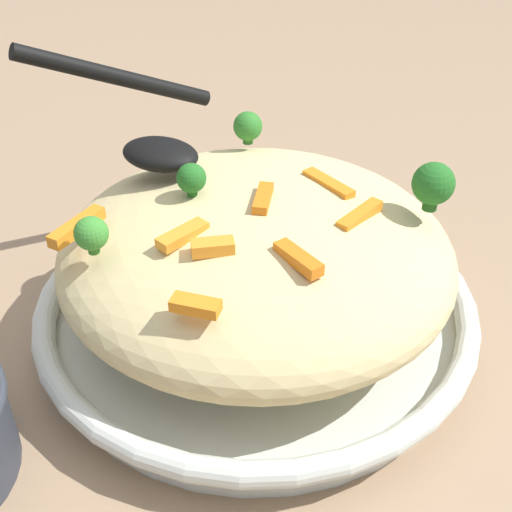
{
  "coord_description": "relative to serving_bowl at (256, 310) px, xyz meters",
  "views": [
    {
      "loc": [
        -0.16,
        0.34,
        0.34
      ],
      "look_at": [
        0.0,
        0.0,
        0.07
      ],
      "focal_mm": 47.94,
      "sensor_mm": 36.0,
      "label": 1
    }
  ],
  "objects": [
    {
      "name": "serving_bowl",
      "position": [
        0.0,
        0.0,
        0.0
      ],
      "size": [
        0.31,
        0.31,
        0.04
      ],
      "color": "silver",
      "rests_on": "ground_plane"
    },
    {
      "name": "broccoli_floret_3",
      "position": [
        0.05,
        -0.09,
        0.1
      ],
      "size": [
        0.02,
        0.02,
        0.02
      ],
      "color": "#296820",
      "rests_on": "pasta_mound"
    },
    {
      "name": "carrot_piece_2",
      "position": [
        -0.01,
        0.1,
        0.09
      ],
      "size": [
        0.03,
        0.01,
        0.01
      ],
      "primitive_type": "cube",
      "rotation": [
        0.0,
        0.0,
        3.3
      ],
      "color": "orange",
      "rests_on": "pasta_mound"
    },
    {
      "name": "carrot_piece_3",
      "position": [
        -0.01,
        0.0,
        0.09
      ],
      "size": [
        0.02,
        0.03,
        0.01
      ],
      "primitive_type": "cube",
      "rotation": [
        0.0,
        0.0,
        5.01
      ],
      "color": "orange",
      "rests_on": "pasta_mound"
    },
    {
      "name": "ground_plane",
      "position": [
        0.0,
        0.0,
        -0.02
      ],
      "size": [
        2.4,
        2.4,
        0.0
      ],
      "primitive_type": "plane",
      "color": "#9E7F60"
    },
    {
      "name": "pasta_mound",
      "position": [
        0.0,
        0.0,
        0.05
      ],
      "size": [
        0.27,
        0.26,
        0.08
      ],
      "primitive_type": "ellipsoid",
      "color": "#DBC689",
      "rests_on": "serving_bowl"
    },
    {
      "name": "carrot_piece_6",
      "position": [
        0.02,
        0.05,
        0.09
      ],
      "size": [
        0.02,
        0.04,
        0.01
      ],
      "primitive_type": "cube",
      "rotation": [
        0.0,
        0.0,
        1.25
      ],
      "color": "orange",
      "rests_on": "pasta_mound"
    },
    {
      "name": "carrot_piece_1",
      "position": [
        0.09,
        0.07,
        0.09
      ],
      "size": [
        0.01,
        0.04,
        0.01
      ],
      "primitive_type": "cube",
      "rotation": [
        0.0,
        0.0,
        1.5
      ],
      "color": "orange",
      "rests_on": "pasta_mound"
    },
    {
      "name": "carrot_piece_7",
      "position": [
        -0.03,
        -0.04,
        0.09
      ],
      "size": [
        0.04,
        0.03,
        0.01
      ],
      "primitive_type": "cube",
      "rotation": [
        0.0,
        0.0,
        2.68
      ],
      "color": "orange",
      "rests_on": "pasta_mound"
    },
    {
      "name": "broccoli_floret_0",
      "position": [
        0.07,
        0.08,
        0.1
      ],
      "size": [
        0.02,
        0.02,
        0.02
      ],
      "color": "#377928",
      "rests_on": "pasta_mound"
    },
    {
      "name": "serving_spoon",
      "position": [
        0.1,
        -0.03,
        0.11
      ],
      "size": [
        0.13,
        0.13,
        0.08
      ],
      "color": "black",
      "rests_on": "pasta_mound"
    },
    {
      "name": "carrot_piece_4",
      "position": [
        -0.06,
        -0.02,
        0.09
      ],
      "size": [
        0.02,
        0.04,
        0.01
      ],
      "primitive_type": "cube",
      "rotation": [
        0.0,
        0.0,
        4.45
      ],
      "color": "orange",
      "rests_on": "pasta_mound"
    },
    {
      "name": "carrot_piece_5",
      "position": [
        -0.05,
        0.05,
        0.09
      ],
      "size": [
        0.04,
        0.02,
        0.01
      ],
      "primitive_type": "cube",
      "rotation": [
        0.0,
        0.0,
        2.67
      ],
      "color": "orange",
      "rests_on": "pasta_mound"
    },
    {
      "name": "broccoli_floret_1",
      "position": [
        -0.1,
        -0.05,
        0.1
      ],
      "size": [
        0.03,
        0.03,
        0.03
      ],
      "color": "#205B1C",
      "rests_on": "pasta_mound"
    },
    {
      "name": "broccoli_floret_2",
      "position": [
        0.04,
        0.01,
        0.1
      ],
      "size": [
        0.02,
        0.02,
        0.02
      ],
      "color": "#205B1C",
      "rests_on": "pasta_mound"
    },
    {
      "name": "carrot_piece_0",
      "position": [
        0.0,
        0.06,
        0.09
      ],
      "size": [
        0.03,
        0.02,
        0.01
      ],
      "primitive_type": "cube",
      "rotation": [
        0.0,
        0.0,
        0.61
      ],
      "color": "orange",
      "rests_on": "pasta_mound"
    }
  ]
}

